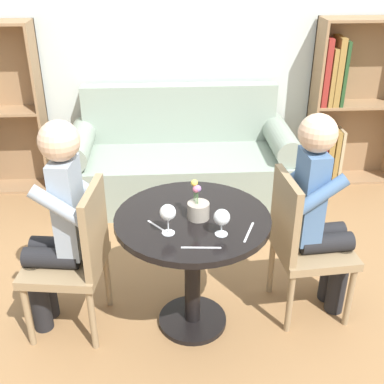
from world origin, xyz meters
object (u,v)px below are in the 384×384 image
flower_vase (198,208)px  person_left (57,225)px  wine_glass_right (222,218)px  couch (181,163)px  chair_right (302,241)px  wine_glass_left (168,213)px  person_right (320,213)px  bookshelf_right (343,109)px  chair_left (77,255)px

flower_vase → person_left: bearing=175.7°
wine_glass_right → flower_vase: 0.20m
couch → chair_right: (0.63, -1.52, 0.18)m
person_left → wine_glass_right: size_ratio=9.05×
chair_right → wine_glass_left: chair_right is taller
couch → chair_right: 1.66m
person_left → flower_vase: bearing=93.2°
chair_right → person_right: size_ratio=0.72×
person_left → wine_glass_left: size_ratio=7.86×
bookshelf_right → chair_left: 2.80m
wine_glass_left → wine_glass_right: (0.26, -0.03, -0.02)m
bookshelf_right → person_left: (-2.18, -1.83, -0.00)m
person_left → wine_glass_left: 0.64m
bookshelf_right → person_right: (-0.74, -1.78, -0.01)m
chair_left → wine_glass_left: size_ratio=5.62×
bookshelf_right → person_left: 2.85m
bookshelf_right → couch: bearing=-169.6°
chair_left → flower_vase: flower_vase is taller
person_right → flower_vase: 0.71m
chair_left → couch: bearing=165.7°
chair_left → flower_vase: (0.66, -0.04, 0.29)m
chair_left → person_right: bearing=100.6°
chair_left → chair_right: bearing=100.2°
bookshelf_right → wine_glass_left: size_ratio=9.08×
wine_glass_right → flower_vase: (-0.10, 0.17, -0.03)m
person_left → couch: bearing=162.8°
chair_left → person_left: person_left is taller
chair_right → wine_glass_left: size_ratio=5.62×
chair_right → flower_vase: bearing=94.2°
chair_left → wine_glass_left: bearing=78.1°
couch → flower_vase: size_ratio=9.01×
person_right → couch: bearing=20.5°
chair_right → wine_glass_left: (-0.76, -0.24, 0.35)m
bookshelf_right → person_left: bearing=-140.0°
person_left → person_right: 1.44m
person_left → wine_glass_right: bearing=82.9°
wine_glass_left → wine_glass_right: size_ratio=1.15×
person_right → flower_vase: person_right is taller
chair_left → flower_vase: size_ratio=4.27×
wine_glass_left → flower_vase: bearing=41.6°
chair_left → person_left: (-0.09, 0.02, 0.18)m
flower_vase → couch: bearing=91.0°
couch → person_left: bearing=-114.7°
chair_left → flower_vase: bearing=94.3°
chair_right → wine_glass_right: size_ratio=6.47×
couch → wine_glass_left: size_ratio=11.85×
chair_right → person_right: (0.09, 0.01, 0.17)m
chair_left → person_right: person_right is taller
wine_glass_left → bookshelf_right: bearing=51.9°
flower_vase → wine_glass_left: bearing=-138.4°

